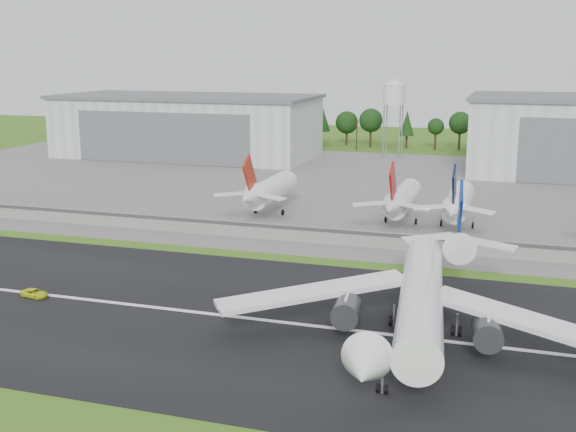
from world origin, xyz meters
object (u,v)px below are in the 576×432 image
(parked_jet_red_a, at_px, (267,191))
(parked_jet_red_b, at_px, (401,200))
(parked_jet_navy, at_px, (458,203))
(main_airliner, at_px, (420,306))
(ground_vehicle, at_px, (34,293))

(parked_jet_red_a, bearing_deg, parked_jet_red_b, -0.05)
(parked_jet_red_a, xyz_separation_m, parked_jet_navy, (44.95, -0.02, -0.12))
(main_airliner, height_order, parked_jet_red_a, main_airliner)
(main_airliner, xyz_separation_m, parked_jet_red_a, (-45.46, 67.00, 1.29))
(main_airliner, bearing_deg, ground_vehicle, -5.23)
(main_airliner, relative_size, parked_jet_navy, 1.89)
(main_airliner, distance_m, parked_jet_red_a, 80.97)
(main_airliner, relative_size, ground_vehicle, 12.40)
(main_airliner, height_order, ground_vehicle, main_airliner)
(parked_jet_red_a, relative_size, parked_jet_navy, 1.00)
(ground_vehicle, distance_m, parked_jet_red_b, 83.64)
(main_airliner, relative_size, parked_jet_red_a, 1.89)
(main_airliner, relative_size, parked_jet_red_b, 1.89)
(ground_vehicle, distance_m, parked_jet_red_a, 70.16)
(ground_vehicle, height_order, parked_jet_navy, parked_jet_navy)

